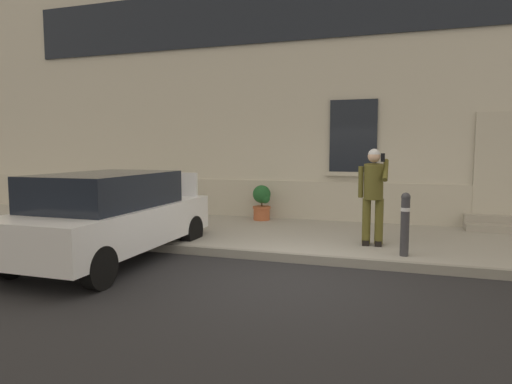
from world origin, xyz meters
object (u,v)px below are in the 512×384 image
object	(u,v)px
person_on_phone	(373,191)
planter_cream	(166,198)
planter_terracotta	(262,202)
hatchback_car_white	(111,215)
bollard_near_person	(405,222)

from	to	relation	value
person_on_phone	planter_cream	distance (m)	5.90
planter_terracotta	planter_cream	bearing A→B (deg)	178.48
hatchback_car_white	planter_terracotta	bearing A→B (deg)	70.42
hatchback_car_white	planter_cream	xyz separation A→B (m)	(-1.25, 4.08, -0.18)
bollard_near_person	person_on_phone	xyz separation A→B (m)	(-0.55, 0.60, 0.44)
hatchback_car_white	bollard_near_person	distance (m)	4.89
bollard_near_person	planter_cream	world-z (taller)	bollard_near_person
hatchback_car_white	planter_cream	bearing A→B (deg)	107.06
bollard_near_person	planter_terracotta	xyz separation A→B (m)	(-3.30, 2.77, -0.11)
bollard_near_person	planter_terracotta	bearing A→B (deg)	139.94
hatchback_car_white	planter_cream	size ratio (longest dim) A/B	4.74
bollard_near_person	person_on_phone	distance (m)	0.92
hatchback_car_white	person_on_phone	distance (m)	4.58
hatchback_car_white	bollard_near_person	world-z (taller)	hatchback_car_white
bollard_near_person	planter_terracotta	distance (m)	4.31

